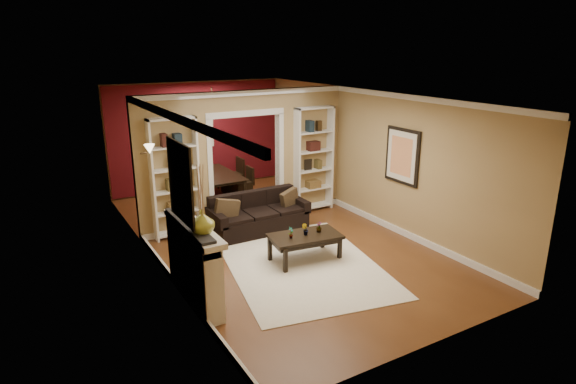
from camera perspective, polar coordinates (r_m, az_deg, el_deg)
floor at (r=9.29m, az=-1.66°, el=-5.44°), size 8.00×8.00×0.00m
ceiling at (r=8.63m, az=-1.82°, el=11.37°), size 8.00×8.00×0.00m
wall_back at (r=12.45m, az=-10.64°, el=6.56°), size 8.00×0.00×8.00m
wall_front at (r=5.85m, az=17.48°, el=-5.90°), size 8.00×0.00×8.00m
wall_left at (r=8.08m, az=-15.90°, el=0.56°), size 0.00×8.00×8.00m
wall_right at (r=10.10m, az=9.57°, el=4.22°), size 0.00×8.00×8.00m
partition_wall at (r=9.91m, az=-5.07°, el=4.13°), size 4.50×0.15×2.70m
red_back_panel at (r=12.43m, az=-10.59°, el=6.40°), size 4.44×0.04×2.64m
dining_window at (r=12.35m, az=-10.58°, el=7.42°), size 0.78×0.03×0.98m
area_rug at (r=8.21m, az=1.66°, el=-8.56°), size 2.97×3.73×0.01m
sofa at (r=9.49m, az=-3.47°, el=-2.51°), size 1.94×0.84×0.76m
pillow_left at (r=9.13m, az=-7.30°, el=-1.98°), size 0.46×0.15×0.45m
pillow_right at (r=9.72m, az=0.19°, el=-0.78°), size 0.43×0.23×0.41m
coffee_table at (r=8.30m, az=2.02°, el=-6.56°), size 1.28×0.80×0.46m
plant_left at (r=8.04m, az=0.35°, el=-4.83°), size 0.13×0.12×0.20m
plant_center at (r=8.18m, az=2.05°, el=-4.47°), size 0.14×0.14×0.20m
plant_right at (r=8.32m, az=3.69°, el=-4.17°), size 0.11×0.11×0.18m
bookshelf_left at (r=9.26m, az=-13.28°, el=1.55°), size 0.90×0.30×2.30m
bookshelf_right at (r=10.55m, az=3.00°, el=3.85°), size 0.90×0.30×2.30m
fireplace at (r=7.03m, az=-10.92°, el=-8.29°), size 0.32×1.70×1.16m
vase at (r=6.40m, az=-10.13°, el=-3.53°), size 0.42×0.42×0.34m
mirror at (r=6.57m, az=-12.66°, el=1.16°), size 0.03×0.95×1.10m
wall_sconce at (r=8.50m, az=-16.47°, el=4.66°), size 0.18×0.18×0.22m
framed_art at (r=9.31m, az=13.36°, el=4.16°), size 0.04×0.85×1.05m
dining_table at (r=11.62m, az=-8.54°, el=0.67°), size 1.80×1.00×0.63m
dining_chair_nw at (r=11.12m, az=-10.62°, el=0.63°), size 0.60×0.60×0.93m
dining_chair_ne at (r=11.53m, az=-5.47°, el=1.08°), size 0.50×0.50×0.79m
dining_chair_sw at (r=11.67m, az=-11.62°, el=1.29°), size 0.50×0.50×0.91m
dining_chair_se at (r=12.05m, az=-6.68°, el=1.98°), size 0.51×0.51×0.89m
chandelier at (r=11.14m, az=-8.51°, el=8.95°), size 0.50×0.50×0.30m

